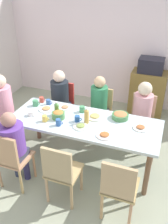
# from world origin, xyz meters

# --- Properties ---
(ground_plane) EXTENTS (6.14, 6.14, 0.00)m
(ground_plane) POSITION_xyz_m (0.00, 0.00, 0.00)
(ground_plane) COLOR #989F86
(wall_back) EXTENTS (5.36, 0.12, 2.60)m
(wall_back) POSITION_xyz_m (0.00, 2.29, 1.30)
(wall_back) COLOR silver
(wall_back) RESTS_ON ground_plane
(dining_table) EXTENTS (2.19, 0.85, 0.76)m
(dining_table) POSITION_xyz_m (0.00, 0.00, 0.68)
(dining_table) COLOR silver
(dining_table) RESTS_ON ground_plane
(chair_0) EXTENTS (0.40, 0.40, 0.90)m
(chair_0) POSITION_xyz_m (-1.47, 0.00, 0.51)
(chair_0) COLOR tan
(chair_0) RESTS_ON ground_plane
(person_0) EXTENTS (0.32, 0.32, 1.28)m
(person_0) POSITION_xyz_m (-1.38, 0.00, 0.77)
(person_0) COLOR #49353C
(person_0) RESTS_ON ground_plane
(chair_1) EXTENTS (0.40, 0.40, 0.90)m
(chair_1) POSITION_xyz_m (-0.73, 0.80, 0.51)
(chair_1) COLOR red
(chair_1) RESTS_ON ground_plane
(person_1) EXTENTS (0.31, 0.31, 1.18)m
(person_1) POSITION_xyz_m (-0.73, 0.71, 0.72)
(person_1) COLOR #363B46
(person_1) RESTS_ON ground_plane
(chair_2) EXTENTS (0.40, 0.40, 0.90)m
(chair_2) POSITION_xyz_m (0.00, -0.80, 0.51)
(chair_2) COLOR tan
(chair_2) RESTS_ON ground_plane
(chair_3) EXTENTS (0.40, 0.40, 0.90)m
(chair_3) POSITION_xyz_m (-0.73, -0.80, 0.51)
(chair_3) COLOR tan
(chair_3) RESTS_ON ground_plane
(person_3) EXTENTS (0.34, 0.34, 1.14)m
(person_3) POSITION_xyz_m (-0.73, -0.71, 0.70)
(person_3) COLOR #2D354F
(person_3) RESTS_ON ground_plane
(chair_4) EXTENTS (0.40, 0.40, 0.90)m
(chair_4) POSITION_xyz_m (0.00, 0.80, 0.51)
(chair_4) COLOR tan
(chair_4) RESTS_ON ground_plane
(person_4) EXTENTS (0.30, 0.30, 1.18)m
(person_4) POSITION_xyz_m (-0.00, 0.71, 0.70)
(person_4) COLOR #42454A
(person_4) RESTS_ON ground_plane
(chair_5) EXTENTS (0.40, 0.40, 0.90)m
(chair_5) POSITION_xyz_m (0.73, 0.80, 0.51)
(chair_5) COLOR tan
(chair_5) RESTS_ON ground_plane
(person_5) EXTENTS (0.30, 0.30, 1.19)m
(person_5) POSITION_xyz_m (0.73, 0.71, 0.72)
(person_5) COLOR #52513D
(person_5) RESTS_ON ground_plane
(chair_6) EXTENTS (0.40, 0.40, 0.90)m
(chair_6) POSITION_xyz_m (0.73, -0.80, 0.51)
(chair_6) COLOR tan
(chair_6) RESTS_ON ground_plane
(plate_0) EXTENTS (0.21, 0.21, 0.04)m
(plate_0) POSITION_xyz_m (0.01, -0.16, 0.78)
(plate_0) COLOR silver
(plate_0) RESTS_ON dining_table
(plate_1) EXTENTS (0.26, 0.26, 0.04)m
(plate_1) POSITION_xyz_m (0.11, 0.16, 0.78)
(plate_1) COLOR beige
(plate_1) RESTS_ON dining_table
(plate_2) EXTENTS (0.20, 0.20, 0.04)m
(plate_2) POSITION_xyz_m (-0.41, 0.26, 0.78)
(plate_2) COLOR white
(plate_2) RESTS_ON dining_table
(plate_3) EXTENTS (0.24, 0.24, 0.04)m
(plate_3) POSITION_xyz_m (-0.67, 0.11, 0.78)
(plate_3) COLOR white
(plate_3) RESTS_ON dining_table
(plate_4) EXTENTS (0.22, 0.22, 0.04)m
(plate_4) POSITION_xyz_m (0.38, -0.25, 0.78)
(plate_4) COLOR silver
(plate_4) RESTS_ON dining_table
(plate_5) EXTENTS (0.21, 0.21, 0.04)m
(plate_5) POSITION_xyz_m (0.79, 0.09, 0.78)
(plate_5) COLOR silver
(plate_5) RESTS_ON dining_table
(bowl_0) EXTENTS (0.24, 0.24, 0.09)m
(bowl_0) POSITION_xyz_m (0.47, 0.26, 0.81)
(bowl_0) COLOR #49834B
(bowl_0) RESTS_ON dining_table
(bowl_1) EXTENTS (0.19, 0.19, 0.11)m
(bowl_1) POSITION_xyz_m (-0.38, -0.05, 0.82)
(bowl_1) COLOR #4A8046
(bowl_1) RESTS_ON dining_table
(cup_0) EXTENTS (0.11, 0.07, 0.09)m
(cup_0) POSITION_xyz_m (-0.86, 0.31, 0.81)
(cup_0) COLOR #CB4A3A
(cup_0) RESTS_ON dining_table
(cup_1) EXTENTS (0.12, 0.08, 0.09)m
(cup_1) POSITION_xyz_m (-0.12, 0.24, 0.81)
(cup_1) COLOR #458E5B
(cup_1) RESTS_ON dining_table
(cup_2) EXTENTS (0.11, 0.07, 0.10)m
(cup_2) POSITION_xyz_m (-0.52, -0.20, 0.81)
(cup_2) COLOR #ECC252
(cup_2) RESTS_ON dining_table
(cup_3) EXTENTS (0.11, 0.07, 0.09)m
(cup_3) POSITION_xyz_m (-0.71, 0.27, 0.81)
(cup_3) COLOR #38609D
(cup_3) RESTS_ON dining_table
(cup_4) EXTENTS (0.11, 0.07, 0.09)m
(cup_4) POSITION_xyz_m (-0.09, -0.04, 0.81)
(cup_4) COLOR #2B5897
(cup_4) RESTS_ON dining_table
(cup_5) EXTENTS (0.12, 0.09, 0.07)m
(cup_5) POSITION_xyz_m (-0.79, -0.13, 0.80)
(cup_5) COLOR white
(cup_5) RESTS_ON dining_table
(cup_6) EXTENTS (0.12, 0.09, 0.10)m
(cup_6) POSITION_xyz_m (-0.89, 0.17, 0.81)
(cup_6) COLOR #478E60
(cup_6) RESTS_ON dining_table
(cup_7) EXTENTS (0.11, 0.07, 0.10)m
(cup_7) POSITION_xyz_m (-0.30, -0.23, 0.81)
(cup_7) COLOR #3361A7
(cup_7) RESTS_ON dining_table
(bottle_0) EXTENTS (0.07, 0.07, 0.21)m
(bottle_0) POSITION_xyz_m (-0.45, 0.03, 0.86)
(bottle_0) COLOR #487E2F
(bottle_0) RESTS_ON dining_table
(bottle_1) EXTENTS (0.07, 0.07, 0.24)m
(bottle_1) POSITION_xyz_m (0.05, -0.03, 0.87)
(bottle_1) COLOR gold
(bottle_1) RESTS_ON dining_table
(side_cabinet) EXTENTS (0.70, 0.44, 0.90)m
(side_cabinet) POSITION_xyz_m (0.67, 1.99, 0.45)
(side_cabinet) COLOR olive
(side_cabinet) RESTS_ON ground_plane
(microwave) EXTENTS (0.48, 0.36, 0.28)m
(microwave) POSITION_xyz_m (0.67, 1.99, 1.04)
(microwave) COLOR #20212E
(microwave) RESTS_ON side_cabinet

